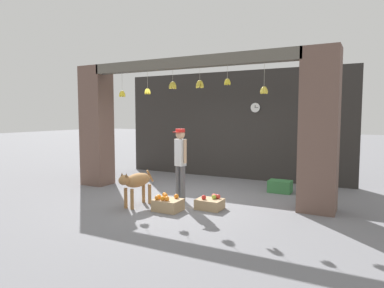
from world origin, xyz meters
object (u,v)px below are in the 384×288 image
Objects in this scene: shopkeeper at (180,159)px; fruit_crate_oranges at (168,204)px; produce_box_green at (280,186)px; fruit_crate_apples at (210,203)px; water_bottle at (176,201)px; wall_clock at (255,108)px; dog at (136,182)px.

shopkeeper is 1.13m from fruit_crate_oranges.
fruit_crate_apples is at bearing -112.71° from produce_box_green.
fruit_crate_apples is 0.73m from water_bottle.
wall_clock is (0.69, 3.09, 1.17)m from shopkeeper.
fruit_crate_oranges reaches higher than produce_box_green.
wall_clock is at bearing 92.52° from fruit_crate_apples.
fruit_crate_oranges reaches higher than fruit_crate_apples.
fruit_crate_oranges is 1.84× the size of wall_clock.
water_bottle is at bearing 123.83° from dog.
wall_clock is at bearing -89.39° from shopkeeper.
fruit_crate_oranges is 4.38m from wall_clock.
fruit_crate_oranges is 3.07m from produce_box_green.
fruit_crate_oranges is at bearing 96.55° from dog.
wall_clock is (0.54, 3.88, 1.96)m from fruit_crate_oranges.
wall_clock reaches higher than shopkeeper.
water_bottle is 0.86× the size of wall_clock.
wall_clock is at bearing 80.82° from water_bottle.
produce_box_green is at bearing 59.04° from fruit_crate_oranges.
wall_clock is (1.28, 3.90, 1.58)m from dog.
shopkeeper is 3.10× the size of fruit_crate_apples.
fruit_crate_apples is at bearing 36.10° from fruit_crate_oranges.
produce_box_green is 2.77m from water_bottle.
dog reaches higher than produce_box_green.
dog is 2.03× the size of fruit_crate_apples.
water_bottle is (-0.03, 0.37, -0.02)m from fruit_crate_oranges.
dog is at bearing -131.20° from produce_box_green.
produce_box_green is 1.89× the size of wall_clock.
produce_box_green is at bearing -50.09° from wall_clock.
produce_box_green is at bearing 67.29° from fruit_crate_apples.
fruit_crate_apples is 2.07× the size of water_bottle.
water_bottle is (-0.72, -0.13, 0.00)m from fruit_crate_apples.
fruit_crate_apples is at bearing -87.48° from wall_clock.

